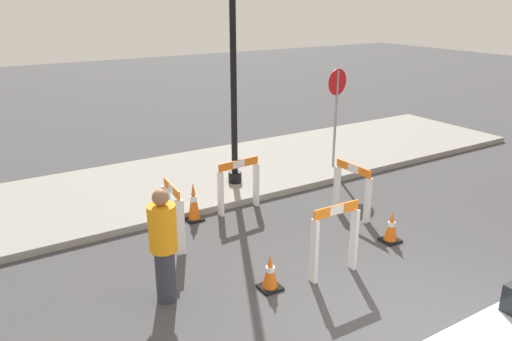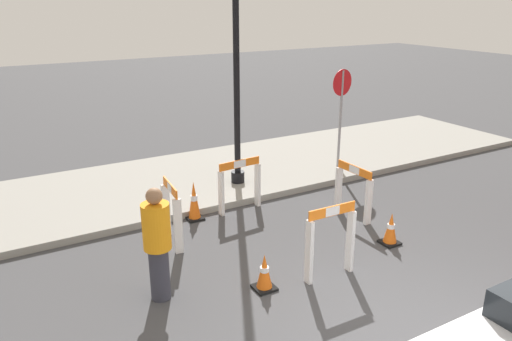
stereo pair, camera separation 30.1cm
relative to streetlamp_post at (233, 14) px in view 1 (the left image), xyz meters
The scene contains 12 objects.
ground_plane 6.56m from the streetlamp_post, 96.90° to the right, with size 60.00×60.00×0.00m, color #424244.
sidewalk_slab 3.71m from the streetlamp_post, 127.99° to the left, with size 18.00×3.55×0.13m.
streetlamp_post is the anchor object (origin of this frame).
stop_sign 3.22m from the streetlamp_post, ahead, with size 0.60×0.12×2.29m.
barricade_0 4.07m from the streetlamp_post, 63.91° to the right, with size 0.15×0.89×1.01m.
barricade_1 3.29m from the streetlamp_post, 116.08° to the right, with size 0.90×0.20×1.03m.
barricade_2 4.13m from the streetlamp_post, 141.02° to the right, with size 0.20×0.78×1.09m.
barricade_3 4.96m from the streetlamp_post, 97.88° to the right, with size 0.81×0.15×1.14m.
traffic_cone_0 5.24m from the streetlamp_post, 112.65° to the right, with size 0.30×0.30×0.55m.
traffic_cone_1 5.01m from the streetlamp_post, 74.52° to the right, with size 0.30×0.30×0.56m.
traffic_cone_2 3.72m from the streetlamp_post, 144.82° to the right, with size 0.30×0.30×0.75m.
person_worker 5.11m from the streetlamp_post, 132.29° to the right, with size 0.49×0.49×1.63m.
Camera 1 is at (-4.33, -3.40, 3.95)m, focal length 35.00 mm.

